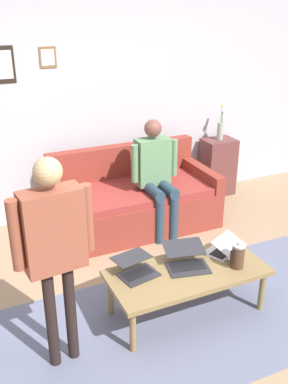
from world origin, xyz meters
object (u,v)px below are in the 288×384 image
french_press (238,256)px  person_standing (54,240)px  laptop_right (187,261)px  couch (134,201)px  laptop_center (224,249)px  coffee_table (187,275)px  person_seated (156,171)px  laptop_left (136,269)px  side_shelf (218,167)px  flower_vase (221,127)px

french_press → person_standing: person_standing is taller
laptop_right → person_standing: bearing=9.2°
couch → french_press: (-0.17, 1.77, 0.21)m
french_press → laptop_center: bearing=-95.8°
french_press → person_standing: (1.49, -0.01, 0.50)m
coffee_table → person_seated: bearing=-105.6°
laptop_left → couch: bearing=-112.6°
person_standing → side_shelf: bearing=-141.7°
laptop_center → person_seated: person_seated is taller
laptop_left → person_standing: size_ratio=0.23×
flower_vase → person_standing: (2.71, 2.14, 0.09)m
side_shelf → flower_vase: size_ratio=1.69×
french_press → person_seated: size_ratio=0.19×
french_press → flower_vase: bearing=-119.6°
person_standing → person_seated: person_standing is taller
person_seated → laptop_center: bearing=91.2°
laptop_right → flower_vase: flower_vase is taller
french_press → person_seated: (0.00, -1.54, 0.21)m
person_standing → french_press: bearing=179.4°
flower_vase → person_standing: size_ratio=0.28×
laptop_left → flower_vase: bearing=-136.9°
coffee_table → couch: bearing=-97.9°
couch → laptop_center: couch is taller
couch → side_shelf: (-1.39, -0.39, 0.07)m
person_standing → couch: bearing=-126.9°
laptop_left → laptop_center: 0.82m
coffee_table → laptop_left: (0.40, -0.14, 0.09)m
laptop_left → flower_vase: (-2.02, -1.89, 0.47)m
french_press → side_shelf: size_ratio=0.32×
laptop_left → flower_vase: 2.81m
coffee_table → laptop_right: size_ratio=3.07×
french_press → person_standing: bearing=-0.6°
side_shelf → flower_vase: bearing=134.3°
coffee_table → french_press: size_ratio=5.45×
laptop_center → side_shelf: (-1.20, -1.92, -0.07)m
coffee_table → side_shelf: (-1.62, -2.03, 0.01)m
french_press → side_shelf: bearing=-119.5°
laptop_left → laptop_right: size_ratio=0.87×
coffee_table → laptop_right: bearing=-112.3°
couch → laptop_left: 1.64m
person_standing → flower_vase: bearing=-141.7°
couch → person_standing: bearing=53.1°
couch → french_press: bearing=95.5°
couch → coffee_table: bearing=82.1°
laptop_left → flower_vase: flower_vase is taller
french_press → person_seated: 1.56m
person_standing → laptop_left: bearing=-160.2°
side_shelf → person_standing: (2.71, 2.14, 0.64)m
side_shelf → flower_vase: 0.55m
coffee_table → laptop_center: size_ratio=3.43×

